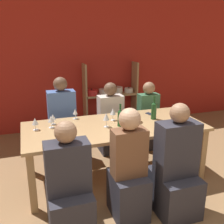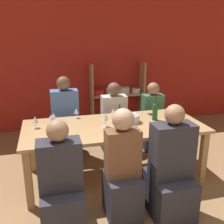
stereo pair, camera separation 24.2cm
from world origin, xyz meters
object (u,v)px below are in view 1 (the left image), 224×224
Objects in this scene: shelf_unit at (109,103)px; person_far_b at (147,123)px; wine_bottle_green at (154,110)px; wine_glass_empty_b at (35,122)px; wine_glass_white_a at (113,112)px; person_near_b at (175,174)px; wine_glass_red_a at (180,117)px; wine_glass_white_e at (173,108)px; person_near_a at (128,177)px; wine_bottle_dark at (120,117)px; dining_table at (114,131)px; wine_glass_white_d at (75,112)px; person_near_c at (69,193)px; wine_glass_white_c at (53,117)px; wine_glass_empty_c at (106,117)px; wine_glass_white_b at (51,119)px; person_far_a at (111,126)px; mixing_bowl at (131,118)px; cell_phone at (150,114)px; person_far_c at (63,129)px; wine_glass_empty_a at (127,124)px; wine_glass_red_b at (125,124)px.

person_far_b is at bearing -75.91° from shelf_unit.
wine_glass_empty_b is at bearing 177.17° from wine_bottle_green.
wine_glass_white_a is 1.22m from person_near_b.
wine_bottle_green is 0.38m from wine_glass_red_a.
person_near_a is (-1.07, -0.94, -0.40)m from wine_glass_white_e.
wine_bottle_dark is 1.07m from wine_glass_empty_b.
dining_table is at bearing 113.11° from person_near_b.
wine_glass_white_d is at bearing 135.98° from wine_bottle_dark.
wine_bottle_dark is (0.06, -0.06, 0.20)m from dining_table.
person_near_c reaches higher than person_far_b.
person_near_a is at bearing -59.62° from wine_glass_white_c.
wine_glass_white_d is at bearing 168.34° from wine_glass_white_e.
wine_glass_empty_c is 0.16× the size of person_far_b.
wine_glass_white_a is 1.10× the size of wine_glass_white_b.
wine_glass_empty_c is (-0.95, 0.20, 0.04)m from wine_glass_red_a.
person_far_a is at bearing 29.98° from wine_glass_white_c.
wine_glass_empty_c reaches higher than mixing_bowl.
cell_phone is at bearing 4.22° from wine_glass_white_b.
person_near_b reaches higher than wine_glass_empty_c.
wine_bottle_green is at bearing 69.33° from person_far_b.
person_far_a is 1.95m from person_near_c.
person_far_c is (-1.23, 0.54, -0.29)m from cell_phone.
wine_glass_empty_a is 0.12× the size of person_far_a.
wine_glass_white_c is at bearing 120.38° from person_near_a.
mixing_bowl is at bearing -99.48° from shelf_unit.
cell_phone is at bearing 76.79° from person_near_b.
wine_glass_white_d is 0.93× the size of wine_glass_white_e.
person_near_c is (-0.64, -0.03, -0.04)m from person_near_a.
wine_glass_red_b is (-0.03, -0.53, 0.01)m from wine_glass_white_a.
person_near_b is (1.14, -1.18, -0.40)m from wine_glass_white_c.
wine_glass_red_b is at bearing -153.39° from wine_glass_white_e.
person_near_b reaches higher than person_far_b.
wine_bottle_dark is 2.13× the size of wine_glass_red_a.
wine_glass_white_b is 1.13× the size of wine_glass_white_c.
shelf_unit is 2.88m from person_near_b.
wine_glass_white_a is 1.38m from person_near_c.
wine_glass_empty_a is 1.31m from person_far_c.
wine_glass_white_e is 0.14× the size of person_far_b.
wine_glass_empty_b is at bearing -153.40° from wine_glass_white_d.
wine_glass_white_a reaches higher than wine_glass_white_c.
wine_glass_empty_a is 0.81m from person_near_b.
dining_table is 9.48× the size of mixing_bowl.
person_near_c is at bearing -138.61° from mixing_bowl.
wine_glass_white_c is 0.11× the size of person_near_b.
wine_bottle_dark is at bearing 167.26° from wine_glass_red_a.
person_far_b is (0.87, 0.78, -0.25)m from dining_table.
wine_glass_white_b is 0.79m from person_far_c.
person_far_c is at bearing 147.57° from wine_bottle_green.
wine_glass_red_a is at bearing -108.11° from wine_glass_white_e.
wine_glass_white_e is at bearing 12.17° from wine_bottle_dark.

